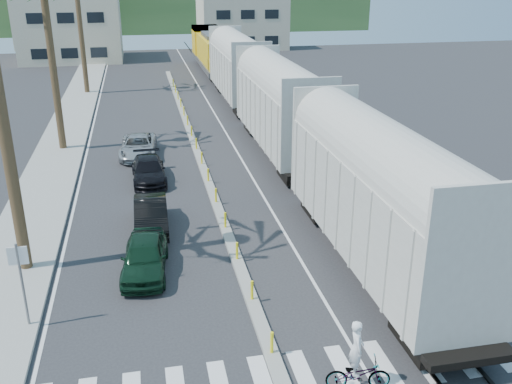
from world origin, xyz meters
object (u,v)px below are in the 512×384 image
at_px(car_second, 151,215).
at_px(street_sign, 21,274).
at_px(cyclist, 358,368).
at_px(car_lead, 145,256).

bearing_deg(car_second, street_sign, -120.50).
bearing_deg(cyclist, car_lead, 46.00).
xyz_separation_m(street_sign, car_second, (4.12, 6.80, -1.30)).
distance_m(street_sign, car_lead, 4.91).
bearing_deg(cyclist, street_sign, 72.94).
bearing_deg(car_second, car_lead, -94.61).
xyz_separation_m(street_sign, car_lead, (3.75, 2.89, -1.28)).
xyz_separation_m(car_lead, car_second, (0.36, 3.91, -0.02)).
bearing_deg(car_lead, cyclist, -48.97).
distance_m(car_lead, cyclist, 9.48).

